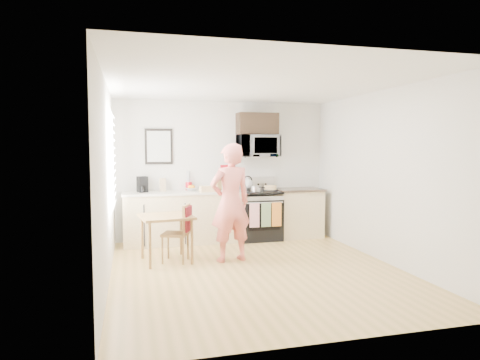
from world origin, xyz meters
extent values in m
plane|color=#A88641|center=(0.00, 0.00, 0.00)|extent=(4.60, 4.60, 0.00)
cube|color=silver|center=(0.00, 2.30, 1.30)|extent=(4.00, 0.04, 2.60)
cube|color=silver|center=(0.00, -2.30, 1.30)|extent=(4.00, 0.04, 2.60)
cube|color=silver|center=(-2.00, 0.00, 1.30)|extent=(0.04, 4.60, 2.60)
cube|color=silver|center=(2.00, 0.00, 1.30)|extent=(0.04, 4.60, 2.60)
cube|color=white|center=(0.00, 0.00, 2.60)|extent=(4.00, 4.60, 0.04)
cube|color=silver|center=(-1.98, 0.80, 1.55)|extent=(0.02, 1.40, 1.50)
cube|color=white|center=(-1.97, 0.80, 1.55)|extent=(0.01, 1.30, 1.40)
cube|color=tan|center=(-0.80, 2.00, 0.45)|extent=(2.10, 0.60, 0.90)
cube|color=beige|center=(-0.80, 2.00, 0.92)|extent=(2.14, 0.64, 0.04)
cube|color=tan|center=(1.43, 2.00, 0.45)|extent=(0.84, 0.60, 0.90)
cube|color=black|center=(1.43, 2.00, 0.92)|extent=(0.88, 0.64, 0.04)
cube|color=black|center=(0.63, 1.97, 0.39)|extent=(0.76, 0.65, 0.77)
cube|color=black|center=(0.63, 1.66, 0.45)|extent=(0.61, 0.02, 0.45)
cube|color=#ACABB0|center=(0.63, 1.66, 0.78)|extent=(0.74, 0.02, 0.14)
cylinder|color=#ACABB0|center=(0.63, 1.61, 0.74)|extent=(0.68, 0.02, 0.02)
cube|color=black|center=(0.63, 1.97, 0.90)|extent=(0.76, 0.65, 0.04)
cube|color=#ACABB0|center=(0.63, 2.25, 1.04)|extent=(0.76, 0.08, 0.24)
cube|color=silver|center=(0.43, 1.61, 0.52)|extent=(0.18, 0.02, 0.44)
cube|color=#57724C|center=(0.65, 1.61, 0.52)|extent=(0.18, 0.02, 0.44)
cube|color=#B8671B|center=(0.85, 1.61, 0.52)|extent=(0.18, 0.02, 0.44)
imported|color=#ACABB0|center=(0.63, 2.08, 1.76)|extent=(0.76, 0.51, 0.42)
cube|color=black|center=(0.63, 2.12, 2.18)|extent=(0.76, 0.35, 0.40)
cube|color=black|center=(-1.20, 2.28, 1.75)|extent=(0.50, 0.03, 0.65)
cube|color=#B0B5AB|center=(-1.20, 2.26, 1.75)|extent=(0.42, 0.01, 0.56)
cube|color=#AC0E1C|center=(0.05, 2.28, 1.30)|extent=(0.20, 0.02, 0.20)
imported|color=#DB473C|center=(-0.25, 0.60, 0.90)|extent=(0.73, 0.55, 1.80)
cube|color=brown|center=(-1.20, 0.81, 0.69)|extent=(0.75, 0.75, 0.04)
cylinder|color=brown|center=(-1.46, 0.46, 0.33)|extent=(0.04, 0.04, 0.67)
cylinder|color=brown|center=(-0.85, 0.55, 0.33)|extent=(0.04, 0.04, 0.67)
cylinder|color=brown|center=(-1.55, 1.07, 0.33)|extent=(0.04, 0.04, 0.67)
cylinder|color=brown|center=(-0.94, 1.17, 0.33)|extent=(0.04, 0.04, 0.67)
cube|color=brown|center=(-1.07, 0.76, 0.42)|extent=(0.48, 0.48, 0.04)
cube|color=brown|center=(-0.91, 0.70, 0.65)|extent=(0.17, 0.36, 0.44)
cube|color=#4E0D17|center=(-0.88, 0.69, 0.66)|extent=(0.17, 0.33, 0.37)
cylinder|color=brown|center=(-1.27, 0.67, 0.20)|extent=(0.03, 0.03, 0.41)
cylinder|color=brown|center=(-0.98, 0.56, 0.20)|extent=(0.03, 0.03, 0.41)
cylinder|color=brown|center=(-1.16, 0.96, 0.20)|extent=(0.03, 0.03, 0.41)
cylinder|color=brown|center=(-0.87, 0.85, 0.20)|extent=(0.03, 0.03, 0.41)
cube|color=brown|center=(-0.13, 2.11, 1.04)|extent=(0.12, 0.14, 0.20)
cylinder|color=#AC0E1C|center=(-0.67, 2.22, 1.02)|extent=(0.12, 0.12, 0.15)
imported|color=silver|center=(-0.62, 2.13, 0.97)|extent=(0.30, 0.30, 0.06)
cube|color=tan|center=(-1.15, 2.13, 1.06)|extent=(0.11, 0.11, 0.24)
cube|color=black|center=(-1.51, 2.07, 1.08)|extent=(0.20, 0.23, 0.28)
cylinder|color=black|center=(-1.51, 1.99, 1.01)|extent=(0.10, 0.10, 0.10)
cube|color=tan|center=(-0.37, 1.81, 0.99)|extent=(0.31, 0.17, 0.11)
cylinder|color=black|center=(0.83, 1.93, 0.93)|extent=(0.28, 0.28, 0.02)
cylinder|color=tan|center=(0.83, 1.93, 0.98)|extent=(0.23, 0.23, 0.08)
sphere|color=silver|center=(0.46, 2.19, 1.03)|extent=(0.21, 0.21, 0.21)
cone|color=silver|center=(0.46, 2.19, 1.14)|extent=(0.07, 0.07, 0.07)
torus|color=black|center=(0.46, 2.19, 1.10)|extent=(0.19, 0.02, 0.19)
cylinder|color=#ACABB0|center=(0.52, 1.81, 0.97)|extent=(0.20, 0.20, 0.10)
cylinder|color=black|center=(0.58, 1.67, 1.01)|extent=(0.09, 0.17, 0.02)
camera|label=1|loc=(-1.71, -5.67, 1.74)|focal=32.00mm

